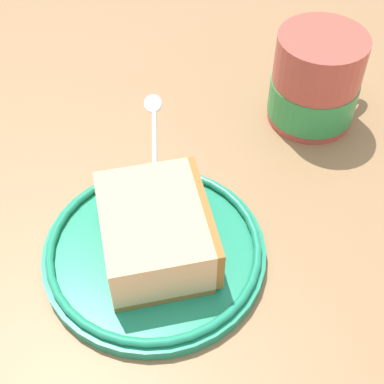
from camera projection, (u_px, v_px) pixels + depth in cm
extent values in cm
cube|color=#936D47|center=(269.00, 243.00, 49.97)|extent=(147.33, 147.33, 2.60)
cylinder|color=#1E8C66|center=(155.00, 253.00, 47.12)|extent=(18.67, 18.67, 1.01)
torus|color=#1E8C66|center=(154.00, 247.00, 46.48)|extent=(17.86, 17.86, 0.68)
cube|color=#9E662D|center=(154.00, 247.00, 46.51)|extent=(11.02, 12.55, 0.60)
cube|color=#EAB27F|center=(153.00, 229.00, 44.69)|extent=(11.02, 12.55, 4.23)
cube|color=#9E662D|center=(205.00, 220.00, 45.29)|extent=(4.11, 10.06, 4.23)
cylinder|color=#BF4C3F|center=(316.00, 79.00, 55.61)|extent=(8.74, 8.74, 9.66)
cylinder|color=green|center=(313.00, 96.00, 57.19)|extent=(8.91, 8.91, 3.86)
cylinder|color=brown|center=(321.00, 56.00, 53.51)|extent=(7.69, 7.69, 0.40)
torus|color=#BF4C3F|center=(346.00, 63.00, 57.35)|extent=(5.23, 1.39, 5.17)
ellipsoid|color=silver|center=(154.00, 100.00, 60.34)|extent=(3.21, 3.59, 0.80)
cylinder|color=silver|center=(154.00, 143.00, 56.18)|extent=(5.32, 8.98, 0.50)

